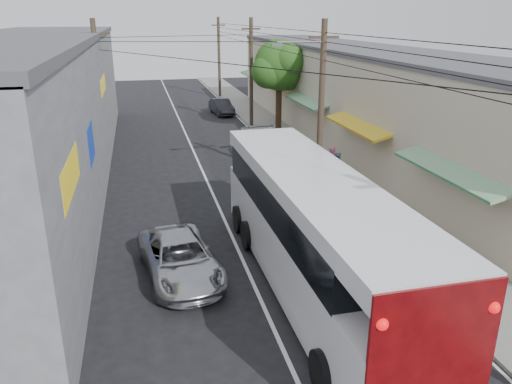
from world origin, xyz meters
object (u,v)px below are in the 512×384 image
Objects in this scene: parked_car_mid at (257,143)px; pedestrian_near at (331,163)px; coach_bus at (312,230)px; pedestrian_far at (337,167)px; parked_car_far at (222,107)px; jeepney at (180,258)px; parked_suv at (276,151)px.

pedestrian_near reaches higher than parked_car_mid.
pedestrian_far is at bearing 63.28° from coach_bus.
pedestrian_far is at bearing -88.15° from parked_car_far.
pedestrian_near is at bearing 36.19° from jeepney.
parked_car_mid is 2.65× the size of pedestrian_far.
pedestrian_far is (0.32, -0.01, -0.19)m from pedestrian_near.
coach_bus is at bearing -99.67° from parked_car_far.
parked_car_far is at bearing -90.47° from pedestrian_near.
pedestrian_far is (2.63, -6.65, 0.19)m from parked_car_mid.
jeepney is 13.17m from parked_suv.
jeepney is 11.77m from pedestrian_far.
parked_suv is at bearing 78.99° from coach_bus.
parked_car_mid is 0.98× the size of parked_car_far.
pedestrian_near is at bearing -67.88° from parked_suv.
pedestrian_near is (8.32, 8.00, 0.38)m from jeepney.
pedestrian_near is at bearing -89.06° from parked_car_far.
coach_bus is 2.72× the size of jeepney.
jeepney is 15.82m from parked_car_mid.
coach_bus is at bearing -28.89° from jeepney.
parked_car_mid is 7.03m from pedestrian_near.
pedestrian_near reaches higher than parked_suv.
parked_car_far is at bearing 85.51° from coach_bus.
coach_bus is at bearing 58.30° from pedestrian_near.
parked_car_far is at bearing 84.47° from parked_suv.
parked_suv is 4.19m from pedestrian_far.
coach_bus is 8.78× the size of pedestrian_far.
pedestrian_far is (2.27, -3.53, -0.04)m from parked_suv.
parked_car_far is at bearing -62.14° from pedestrian_far.
pedestrian_far is at bearing 170.67° from pedestrian_near.
coach_bus is at bearing -107.33° from parked_suv.
pedestrian_near is 1.25× the size of pedestrian_far.
parked_car_mid is at bearing 59.97° from jeepney.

